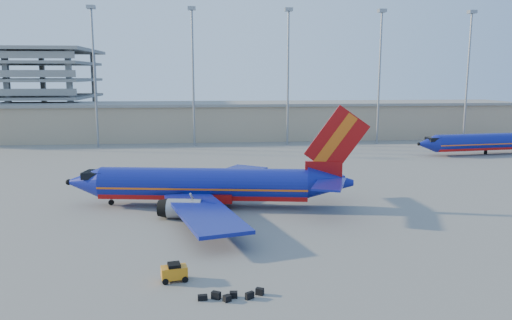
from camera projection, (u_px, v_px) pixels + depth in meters
name	position (u px, v px, depth m)	size (l,w,h in m)	color
ground	(227.00, 197.00, 61.64)	(220.00, 220.00, 0.00)	slate
terminal_building	(259.00, 120.00, 118.77)	(122.00, 16.00, 8.50)	gray
light_mast_row	(241.00, 62.00, 104.27)	(101.60, 1.60, 28.65)	gray
aircraft_main	(211.00, 185.00, 56.87)	(34.45, 32.90, 11.72)	navy
aircraft_second	(490.00, 142.00, 94.60)	(30.88, 11.97, 10.47)	navy
baggage_tug	(174.00, 272.00, 36.53)	(2.07, 1.47, 1.36)	orange
luggage_pile	(231.00, 295.00, 33.73)	(4.57, 1.36, 0.50)	black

